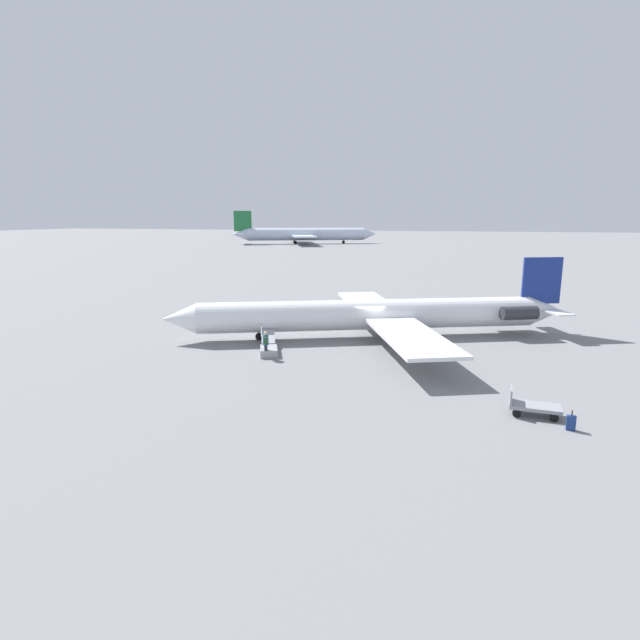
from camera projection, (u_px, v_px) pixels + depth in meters
ground_plane at (369, 337)px, 37.41m from camera, size 600.00×600.00×0.00m
airplane_main at (380, 314)px, 37.15m from camera, size 28.85×22.84×5.85m
airplane_far_center at (304, 234)px, 168.53m from camera, size 46.61×36.61×10.92m
boarding_stairs at (269, 348)px, 32.90m from camera, size 2.53×4.08×1.53m
passenger at (266, 343)px, 31.66m from camera, size 0.45×0.57×1.74m
luggage_cart at (532, 406)px, 22.54m from camera, size 2.26×1.22×1.22m
suitcase at (571, 423)px, 21.01m from camera, size 0.38×0.25×0.88m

